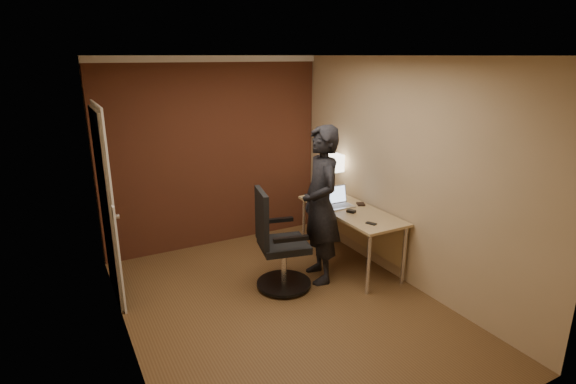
% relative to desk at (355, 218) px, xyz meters
% --- Properties ---
extents(room, '(4.00, 4.00, 4.00)m').
position_rel_desk_xyz_m(room, '(-1.53, 1.05, 0.77)').
color(room, brown).
rests_on(room, ground).
extents(desk, '(0.60, 1.50, 0.73)m').
position_rel_desk_xyz_m(desk, '(0.00, 0.00, 0.00)').
color(desk, tan).
rests_on(desk, ground).
extents(desk_lamp, '(0.22, 0.22, 0.54)m').
position_rel_desk_xyz_m(desk_lamp, '(0.07, 0.62, 0.55)').
color(desk_lamp, silver).
rests_on(desk_lamp, desk).
extents(laptop, '(0.34, 0.27, 0.23)m').
position_rel_desk_xyz_m(laptop, '(-0.14, 0.19, 0.19)').
color(laptop, silver).
rests_on(laptop, desk).
extents(mouse, '(0.10, 0.12, 0.03)m').
position_rel_desk_xyz_m(mouse, '(-0.14, -0.10, 0.14)').
color(mouse, black).
rests_on(mouse, desk).
extents(phone, '(0.10, 0.13, 0.01)m').
position_rel_desk_xyz_m(phone, '(-0.17, -0.51, 0.13)').
color(phone, black).
rests_on(phone, desk).
extents(wallet, '(0.13, 0.14, 0.02)m').
position_rel_desk_xyz_m(wallet, '(0.13, 0.07, 0.14)').
color(wallet, black).
rests_on(wallet, desk).
extents(office_chair, '(0.62, 0.69, 1.12)m').
position_rel_desk_xyz_m(office_chair, '(-1.12, -0.11, -0.11)').
color(office_chair, black).
rests_on(office_chair, ground).
extents(person, '(0.56, 0.73, 1.79)m').
position_rel_desk_xyz_m(person, '(-0.58, -0.12, 0.29)').
color(person, black).
rests_on(person, ground).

